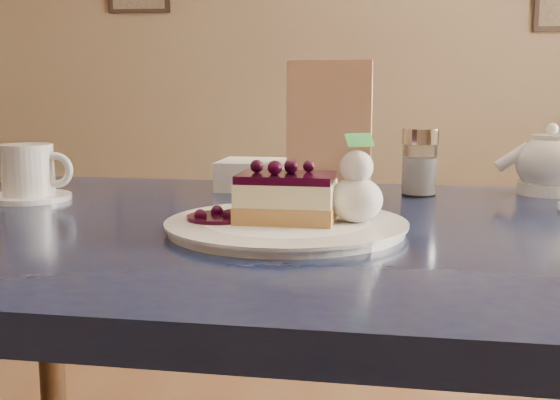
# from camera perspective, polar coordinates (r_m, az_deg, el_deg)

# --- Properties ---
(main_table) EXTENTS (1.24, 0.87, 0.74)m
(main_table) POSITION_cam_1_polar(r_m,az_deg,el_deg) (0.93, 1.01, -6.63)
(main_table) COLOR black
(main_table) RESTS_ON ground
(dessert_plate) EXTENTS (0.29, 0.29, 0.01)m
(dessert_plate) POSITION_cam_1_polar(r_m,az_deg,el_deg) (0.86, 0.51, -2.15)
(dessert_plate) COLOR white
(dessert_plate) RESTS_ON main_table
(cheesecake_slice) EXTENTS (0.12, 0.09, 0.06)m
(cheesecake_slice) POSITION_cam_1_polar(r_m,az_deg,el_deg) (0.85, 0.52, 0.17)
(cheesecake_slice) COLOR #B39248
(cheesecake_slice) RESTS_ON dessert_plate
(whipped_cream) EXTENTS (0.07, 0.07, 0.06)m
(whipped_cream) POSITION_cam_1_polar(r_m,az_deg,el_deg) (0.85, 6.20, 0.04)
(whipped_cream) COLOR white
(whipped_cream) RESTS_ON dessert_plate
(berry_sauce) EXTENTS (0.08, 0.08, 0.01)m
(berry_sauce) POSITION_cam_1_polar(r_m,az_deg,el_deg) (0.87, -5.01, -1.44)
(berry_sauce) COLOR black
(berry_sauce) RESTS_ON dessert_plate
(coffee_set) EXTENTS (0.14, 0.13, 0.09)m
(coffee_set) POSITION_cam_1_polar(r_m,az_deg,el_deg) (1.16, -19.68, 1.92)
(coffee_set) COLOR white
(coffee_set) RESTS_ON main_table
(tea_set) EXTENTS (0.20, 0.26, 0.10)m
(tea_set) POSITION_cam_1_polar(r_m,az_deg,el_deg) (1.20, 21.74, 2.21)
(tea_set) COLOR white
(tea_set) RESTS_ON main_table
(menu_card) EXTENTS (0.14, 0.04, 0.22)m
(menu_card) POSITION_cam_1_polar(r_m,az_deg,el_deg) (1.16, 4.02, 5.92)
(menu_card) COLOR #CFC285
(menu_card) RESTS_ON main_table
(sugar_shaker) EXTENTS (0.06, 0.06, 0.11)m
(sugar_shaker) POSITION_cam_1_polar(r_m,az_deg,el_deg) (1.16, 11.27, 3.11)
(sugar_shaker) COLOR white
(sugar_shaker) RESTS_ON main_table
(napkin_stack) EXTENTS (0.13, 0.13, 0.05)m
(napkin_stack) POSITION_cam_1_polar(r_m,az_deg,el_deg) (1.21, -2.05, 2.09)
(napkin_stack) COLOR white
(napkin_stack) RESTS_ON main_table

